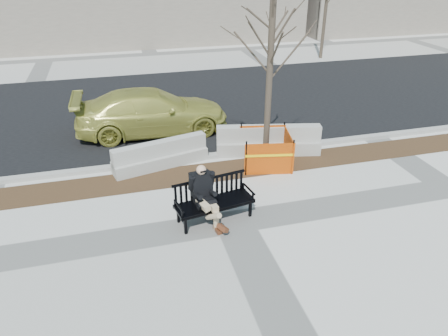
{
  "coord_description": "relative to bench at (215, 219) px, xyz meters",
  "views": [
    {
      "loc": [
        -2.4,
        -8.02,
        5.93
      ],
      "look_at": [
        -0.02,
        0.83,
        1.06
      ],
      "focal_mm": 33.45,
      "sensor_mm": 36.0,
      "label": 1
    }
  ],
  "objects": [
    {
      "name": "ground",
      "position": [
        0.42,
        -0.23,
        0.0
      ],
      "size": [
        120.0,
        120.0,
        0.0
      ],
      "primitive_type": "plane",
      "color": "beige",
      "rests_on": "ground"
    },
    {
      "name": "mulch_strip",
      "position": [
        0.42,
        2.37,
        0.0
      ],
      "size": [
        40.0,
        1.2,
        0.02
      ],
      "primitive_type": "cube",
      "color": "#47301C",
      "rests_on": "ground"
    },
    {
      "name": "asphalt_street",
      "position": [
        0.42,
        8.57,
        0.0
      ],
      "size": [
        60.0,
        10.4,
        0.01
      ],
      "primitive_type": "cube",
      "color": "black",
      "rests_on": "ground"
    },
    {
      "name": "curb",
      "position": [
        0.42,
        3.32,
        0.06
      ],
      "size": [
        60.0,
        0.25,
        0.12
      ],
      "primitive_type": "cube",
      "color": "#9E9B93",
      "rests_on": "ground"
    },
    {
      "name": "bench",
      "position": [
        0.0,
        0.0,
        0.0
      ],
      "size": [
        2.04,
        1.03,
        1.04
      ],
      "primitive_type": null,
      "rotation": [
        0.0,
        0.0,
        0.17
      ],
      "color": "black",
      "rests_on": "ground"
    },
    {
      "name": "seated_man",
      "position": [
        -0.26,
        0.01,
        0.0
      ],
      "size": [
        0.8,
        1.14,
        1.47
      ],
      "primitive_type": null,
      "rotation": [
        0.0,
        0.0,
        0.17
      ],
      "color": "black",
      "rests_on": "ground"
    },
    {
      "name": "tree_fence",
      "position": [
        2.21,
        2.46,
        0.0
      ],
      "size": [
        2.55,
        2.55,
        5.44
      ],
      "primitive_type": null,
      "rotation": [
        0.0,
        0.0,
        -0.19
      ],
      "color": "#DE4F08",
      "rests_on": "ground"
    },
    {
      "name": "sedan",
      "position": [
        -0.82,
        5.89,
        0.0
      ],
      "size": [
        5.36,
        2.27,
        1.54
      ],
      "primitive_type": "imported",
      "rotation": [
        0.0,
        0.0,
        1.55
      ],
      "color": "#ADAA44",
      "rests_on": "ground"
    },
    {
      "name": "jersey_barrier_left",
      "position": [
        -0.9,
        3.14,
        0.0
      ],
      "size": [
        2.97,
        1.27,
        0.84
      ],
      "primitive_type": null,
      "rotation": [
        0.0,
        0.0,
        0.24
      ],
      "color": "#A8A59D",
      "rests_on": "ground"
    },
    {
      "name": "jersey_barrier_right",
      "position": [
        2.56,
        3.17,
        0.0
      ],
      "size": [
        3.37,
        1.37,
        0.95
      ],
      "primitive_type": null,
      "rotation": [
        0.0,
        0.0,
        -0.22
      ],
      "color": "#A4A299",
      "rests_on": "ground"
    },
    {
      "name": "far_tree_right",
      "position": [
        10.22,
        14.71,
        0.0
      ],
      "size": [
        2.49,
        2.49,
        5.7
      ],
      "primitive_type": null,
      "rotation": [
        0.0,
        0.0,
        -0.2
      ],
      "color": "#4D3F31",
      "rests_on": "ground"
    }
  ]
}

